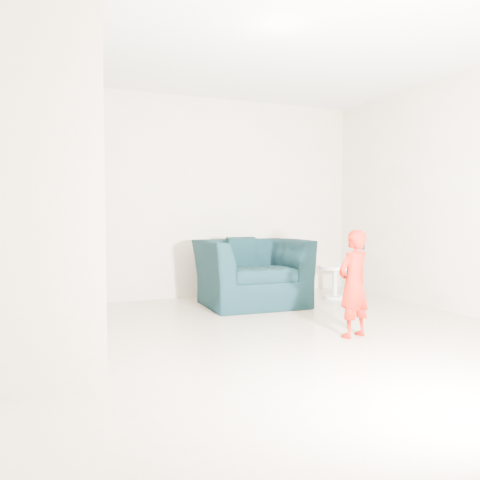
% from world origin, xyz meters
% --- Properties ---
extents(floor, '(5.50, 5.50, 0.00)m').
position_xyz_m(floor, '(0.00, 0.00, 0.00)').
color(floor, tan).
rests_on(floor, ground).
extents(ceiling, '(5.50, 5.50, 0.00)m').
position_xyz_m(ceiling, '(0.00, 0.00, 2.70)').
color(ceiling, silver).
rests_on(ceiling, back_wall).
extents(back_wall, '(5.00, 0.00, 5.00)m').
position_xyz_m(back_wall, '(0.00, 2.75, 1.35)').
color(back_wall, '#BAAA98').
rests_on(back_wall, floor).
extents(armchair, '(1.30, 1.14, 0.81)m').
position_xyz_m(armchair, '(0.60, 1.89, 0.41)').
color(armchair, black).
rests_on(armchair, floor).
extents(toddler, '(0.41, 0.32, 0.98)m').
position_xyz_m(toddler, '(0.79, 0.03, 0.49)').
color(toddler, '#8E0604').
rests_on(toddler, floor).
extents(side_table, '(0.44, 0.44, 0.44)m').
position_xyz_m(side_table, '(1.83, 1.90, 0.29)').
color(side_table, silver).
rests_on(side_table, floor).
extents(staircase, '(1.02, 3.03, 3.62)m').
position_xyz_m(staircase, '(-2.00, 0.55, 0.95)').
color(staircase, '#ADA089').
rests_on(staircase, floor).
extents(cushion, '(0.39, 0.18, 0.38)m').
position_xyz_m(cushion, '(0.55, 2.13, 0.65)').
color(cushion, black).
rests_on(cushion, armchair).
extents(throw, '(0.05, 0.53, 0.59)m').
position_xyz_m(throw, '(0.05, 1.78, 0.51)').
color(throw, black).
rests_on(throw, armchair).
extents(phone, '(0.03, 0.05, 0.10)m').
position_xyz_m(phone, '(0.86, 0.02, 0.86)').
color(phone, black).
rests_on(phone, toddler).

